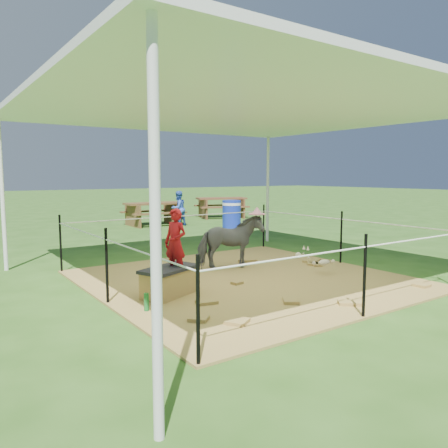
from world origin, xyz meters
TOP-DOWN VIEW (x-y plane):
  - ground at (0.00, 0.00)m, footprint 90.00×90.00m
  - hay_patch at (0.00, 0.00)m, footprint 4.60×4.60m
  - canopy_tent at (0.00, 0.00)m, footprint 6.30×6.30m
  - rope_fence at (0.00, -0.00)m, footprint 4.54×4.54m
  - straw_bale at (-1.44, -0.17)m, footprint 0.87×0.67m
  - dark_cloth at (-1.44, -0.17)m, footprint 0.94×0.73m
  - woman at (-1.34, -0.17)m, footprint 0.34×0.40m
  - green_bottle at (-1.99, -0.62)m, footprint 0.08×0.08m
  - pony at (0.24, 0.76)m, footprint 1.22×0.78m
  - pink_hat at (0.24, 0.76)m, footprint 0.30×0.30m
  - foal at (1.29, -0.46)m, footprint 0.80×0.47m
  - trash_barrel at (3.76, 5.60)m, footprint 0.73×0.73m
  - picnic_table_near at (2.14, 7.82)m, footprint 1.87×1.37m
  - picnic_table_far at (5.48, 8.69)m, footprint 2.24×1.91m
  - distant_person at (2.75, 7.19)m, footprint 0.66×0.57m

SIDE VIEW (x-z plane):
  - ground at x=0.00m, z-range 0.00..0.00m
  - hay_patch at x=0.00m, z-range 0.00..0.03m
  - green_bottle at x=-1.99m, z-range 0.03..0.25m
  - straw_bale at x=-1.44m, z-range 0.03..0.38m
  - foal at x=1.29m, z-range 0.03..0.46m
  - picnic_table_near at x=2.14m, z-range 0.00..0.76m
  - picnic_table_far at x=5.48m, z-range 0.00..0.79m
  - dark_cloth at x=-1.44m, z-range 0.38..0.42m
  - trash_barrel at x=3.76m, z-range 0.00..0.89m
  - pony at x=0.24m, z-range 0.03..0.98m
  - distant_person at x=2.75m, z-range 0.00..1.15m
  - rope_fence at x=0.00m, z-range 0.14..1.14m
  - woman at x=-1.34m, z-range 0.38..1.32m
  - pink_hat at x=0.24m, z-range 0.98..1.12m
  - canopy_tent at x=0.00m, z-range 1.24..4.14m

